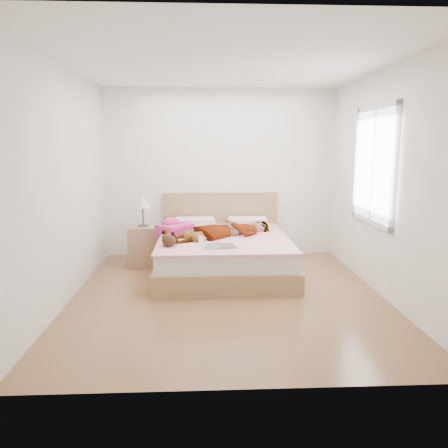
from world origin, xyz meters
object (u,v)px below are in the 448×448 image
object	(u,v)px
woman	(221,228)
coffee_mug	(201,239)
phone	(186,219)
towel	(174,227)
nightstand	(144,242)
plush_toy	(168,240)
bed	(223,251)
magazine	(220,246)

from	to	relation	value
woman	coffee_mug	bearing A→B (deg)	-61.82
phone	towel	distance (m)	0.30
coffee_mug	nightstand	distance (m)	1.19
woman	towel	xyz separation A→B (m)	(-0.66, 0.16, -0.02)
woman	plush_toy	distance (m)	0.90
phone	bed	distance (m)	0.75
plush_toy	nightstand	size ratio (longest dim) A/B	0.28
coffee_mug	plush_toy	xyz separation A→B (m)	(-0.40, -0.16, 0.03)
woman	plush_toy	size ratio (longest dim) A/B	5.64
towel	nightstand	xyz separation A→B (m)	(-0.45, 0.23, -0.26)
woman	bed	bearing A→B (deg)	117.37
woman	phone	distance (m)	0.64
plush_toy	coffee_mug	bearing A→B (deg)	21.97
woman	phone	bearing A→B (deg)	-157.06
woman	plush_toy	bearing A→B (deg)	-77.83
towel	nightstand	size ratio (longest dim) A/B	0.54
woman	nightstand	distance (m)	1.22
bed	plush_toy	xyz separation A→B (m)	(-0.71, -0.63, 0.31)
bed	magazine	size ratio (longest dim) A/B	4.46
bed	nightstand	size ratio (longest dim) A/B	2.03
bed	magazine	bearing A→B (deg)	-96.38
bed	plush_toy	size ratio (longest dim) A/B	7.27
towel	bed	bearing A→B (deg)	-9.45
nightstand	phone	bearing A→B (deg)	0.96
plush_toy	magazine	bearing A→B (deg)	-8.44
magazine	coffee_mug	distance (m)	0.34
towel	magazine	bearing A→B (deg)	-53.77
phone	bed	bearing A→B (deg)	-62.59
woman	bed	distance (m)	0.35
towel	magazine	size ratio (longest dim) A/B	1.18
phone	magazine	world-z (taller)	phone
woman	towel	bearing A→B (deg)	-131.65
towel	magazine	distance (m)	1.04
coffee_mug	plush_toy	size ratio (longest dim) A/B	0.40
coffee_mug	plush_toy	world-z (taller)	plush_toy
phone	towel	world-z (taller)	towel
coffee_mug	plush_toy	distance (m)	0.44
magazine	coffee_mug	xyz separation A→B (m)	(-0.23, 0.26, 0.03)
towel	woman	bearing A→B (deg)	-13.25
phone	plush_toy	bearing A→B (deg)	-128.94
towel	coffee_mug	distance (m)	0.70
phone	magazine	bearing A→B (deg)	-95.86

